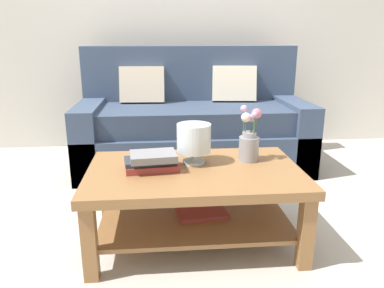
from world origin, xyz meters
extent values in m
plane|color=#B7B2A8|center=(0.00, 0.00, 0.00)|extent=(10.00, 10.00, 0.00)
cube|color=beige|center=(0.00, 1.65, 1.35)|extent=(6.40, 0.12, 2.70)
cube|color=#384760|center=(0.09, 0.85, 0.18)|extent=(1.99, 0.90, 0.36)
cube|color=#324057|center=(0.09, 0.82, 0.46)|extent=(1.75, 0.74, 0.20)
cube|color=#384760|center=(0.09, 1.20, 0.71)|extent=(1.99, 0.20, 0.70)
cube|color=#384760|center=(-0.81, 0.85, 0.30)|extent=(0.20, 0.90, 0.60)
cube|color=#384760|center=(0.99, 0.85, 0.30)|extent=(0.20, 0.90, 0.60)
cube|color=beige|center=(-0.36, 1.06, 0.72)|extent=(0.41, 0.20, 0.34)
cube|color=beige|center=(0.49, 1.06, 0.72)|extent=(0.42, 0.22, 0.34)
cube|color=olive|center=(-0.02, -0.43, 0.42)|extent=(1.18, 0.74, 0.05)
cube|color=olive|center=(-0.56, -0.74, 0.20)|extent=(0.07, 0.07, 0.39)
cube|color=olive|center=(0.51, -0.74, 0.20)|extent=(0.07, 0.07, 0.39)
cube|color=olive|center=(-0.56, -0.12, 0.20)|extent=(0.07, 0.07, 0.39)
cube|color=olive|center=(0.51, -0.12, 0.20)|extent=(0.07, 0.07, 0.39)
cube|color=olive|center=(-0.02, -0.43, 0.14)|extent=(1.06, 0.62, 0.02)
cube|color=#993833|center=(0.02, -0.40, 0.16)|extent=(0.30, 0.24, 0.02)
cube|color=#993833|center=(-0.26, -0.42, 0.46)|extent=(0.30, 0.19, 0.04)
cube|color=#2D333D|center=(-0.27, -0.41, 0.49)|extent=(0.30, 0.19, 0.02)
cube|color=slate|center=(-0.25, -0.43, 0.52)|extent=(0.26, 0.20, 0.04)
cylinder|color=silver|center=(-0.02, -0.33, 0.45)|extent=(0.13, 0.13, 0.02)
cylinder|color=silver|center=(-0.02, -0.33, 0.48)|extent=(0.04, 0.04, 0.05)
cylinder|color=silver|center=(-0.02, -0.33, 0.59)|extent=(0.20, 0.20, 0.16)
sphere|color=tan|center=(-0.05, -0.33, 0.57)|extent=(0.05, 0.05, 0.05)
sphere|color=#51704C|center=(0.01, -0.32, 0.57)|extent=(0.05, 0.05, 0.05)
cylinder|color=gray|center=(0.31, -0.31, 0.51)|extent=(0.12, 0.12, 0.14)
cylinder|color=gray|center=(0.31, -0.31, 0.60)|extent=(0.08, 0.08, 0.03)
cylinder|color=#426638|center=(0.34, -0.31, 0.66)|extent=(0.01, 0.01, 0.09)
sphere|color=#C66B7A|center=(0.34, -0.31, 0.72)|extent=(0.06, 0.06, 0.06)
cylinder|color=#426638|center=(0.32, -0.29, 0.65)|extent=(0.01, 0.01, 0.07)
sphere|color=#B28CB7|center=(0.32, -0.29, 0.69)|extent=(0.05, 0.05, 0.05)
cylinder|color=#426638|center=(0.27, -0.29, 0.68)|extent=(0.01, 0.01, 0.12)
sphere|color=#B28CB7|center=(0.27, -0.29, 0.75)|extent=(0.04, 0.04, 0.04)
cylinder|color=#426638|center=(0.28, -0.32, 0.65)|extent=(0.01, 0.01, 0.07)
sphere|color=silver|center=(0.28, -0.32, 0.70)|extent=(0.06, 0.06, 0.06)
cylinder|color=#426638|center=(0.32, -0.34, 0.66)|extent=(0.01, 0.01, 0.10)
sphere|color=#B28CB7|center=(0.32, -0.34, 0.72)|extent=(0.04, 0.04, 0.04)
camera|label=1|loc=(-0.21, -2.34, 1.15)|focal=34.59mm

